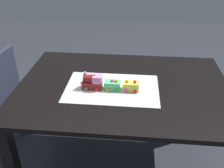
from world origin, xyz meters
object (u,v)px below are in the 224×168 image
(cake_locomotive, at_px, (92,82))
(cake_car_tanker_lemon, at_px, (131,86))
(cake_car_gondola_mint_green, at_px, (112,85))
(dining_table, at_px, (123,98))

(cake_locomotive, height_order, cake_car_tanker_lemon, cake_locomotive)
(cake_car_gondola_mint_green, height_order, cake_car_tanker_lemon, same)
(dining_table, xyz_separation_m, cake_car_gondola_mint_green, (-0.07, -0.07, 0.14))
(cake_car_gondola_mint_green, relative_size, cake_car_tanker_lemon, 1.00)
(cake_locomotive, relative_size, cake_car_gondola_mint_green, 1.40)
(cake_car_gondola_mint_green, bearing_deg, cake_locomotive, 180.00)
(cake_locomotive, xyz_separation_m, cake_car_tanker_lemon, (0.25, -0.00, -0.02))
(dining_table, bearing_deg, cake_car_tanker_lemon, -52.40)
(dining_table, xyz_separation_m, cake_car_tanker_lemon, (0.05, -0.07, 0.14))
(cake_locomotive, bearing_deg, cake_car_gondola_mint_green, -0.00)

